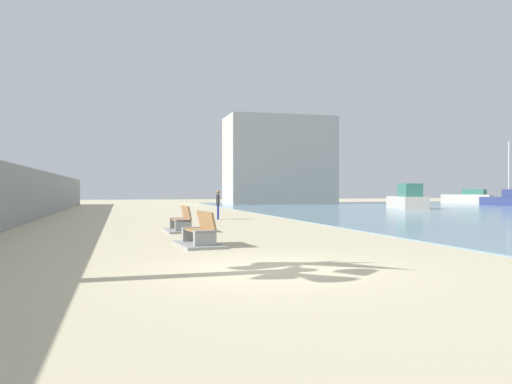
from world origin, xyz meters
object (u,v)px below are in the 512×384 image
Objects in this scene: bench_near at (199,238)px; bench_far at (181,225)px; person_walking at (218,202)px; boat_distant at (407,199)px; boat_far_left at (468,198)px.

bench_far is (0.07, 5.19, 0.00)m from bench_near.
bench_near is 1.03× the size of bench_far.
person_walking is (2.86, 7.69, 0.68)m from bench_far.
boat_distant is at bearing 48.67° from bench_near.
boat_distant is at bearing 31.39° from person_walking.
boat_distant reaches higher than person_walking.
boat_far_left is at bearing 35.49° from person_walking.
bench_far is 0.30× the size of boat_distant.
boat_far_left reaches higher than bench_far.
boat_distant is at bearing -140.30° from boat_far_left.
bench_near is at bearing -131.33° from boat_distant.
person_walking is at bearing 69.57° from bench_far.
bench_near is 0.39× the size of boat_far_left.
boat_distant reaches higher than boat_far_left.
boat_far_left is (36.99, 37.16, 0.44)m from bench_near.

